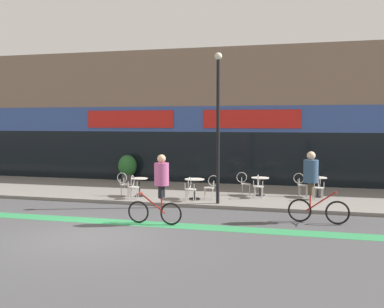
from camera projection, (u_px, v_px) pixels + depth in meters
The scene contains 20 objects.
ground_plane at pixel (89, 237), 11.71m from camera, with size 120.00×120.00×0.00m, color #424244.
sidewalk_slab at pixel (171, 192), 18.71m from camera, with size 40.00×5.50×0.12m, color slate.
storefront_facade at pixel (198, 118), 23.03m from camera, with size 40.00×4.06×6.43m.
bike_lane_stripe at pixel (117, 222), 13.42m from camera, with size 36.00×0.70×0.01m, color #2D844C.
bistro_table_0 at pixel (139, 183), 17.28m from camera, with size 0.65×0.65×0.71m.
bistro_table_1 at pixel (195, 185), 16.74m from camera, with size 0.74×0.74×0.75m.
bistro_table_2 at pixel (260, 183), 17.46m from camera, with size 0.69×0.69×0.71m.
bistro_table_3 at pixel (318, 183), 17.12m from camera, with size 0.66×0.66×0.76m.
cafe_chair_0_near at pixel (133, 185), 16.68m from camera, with size 0.44×0.59×0.90m.
cafe_chair_0_side at pixel (124, 182), 17.44m from camera, with size 0.58×0.41×0.90m.
cafe_chair_1_near at pixel (190, 187), 16.13m from camera, with size 0.40×0.57×0.90m.
cafe_chair_1_side at pixel (211, 186), 16.59m from camera, with size 0.60×0.46×0.90m.
cafe_chair_2_near at pixel (258, 185), 16.86m from camera, with size 0.40×0.58×0.90m.
cafe_chair_2_side at pixel (244, 182), 17.61m from camera, with size 0.60×0.45×0.90m.
cafe_chair_3_near at pixel (319, 186), 16.52m from camera, with size 0.45×0.60×0.90m.
cafe_chair_3_side at pixel (301, 183), 17.29m from camera, with size 0.60×0.45×0.90m.
planter_pot at pixel (127, 167), 21.55m from camera, with size 0.88×0.88×1.28m.
lamp_post at pixel (218, 117), 15.60m from camera, with size 0.26×0.26×5.26m.
cyclist_0 at pixel (313, 182), 13.25m from camera, with size 1.78×0.53×2.12m.
cyclist_1 at pixel (160, 184), 13.05m from camera, with size 1.68×0.48×2.05m.
Camera 1 is at (5.50, -10.48, 3.00)m, focal length 42.00 mm.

